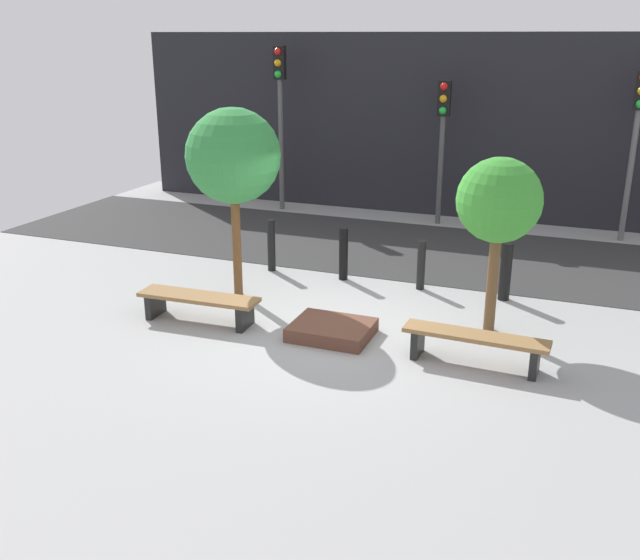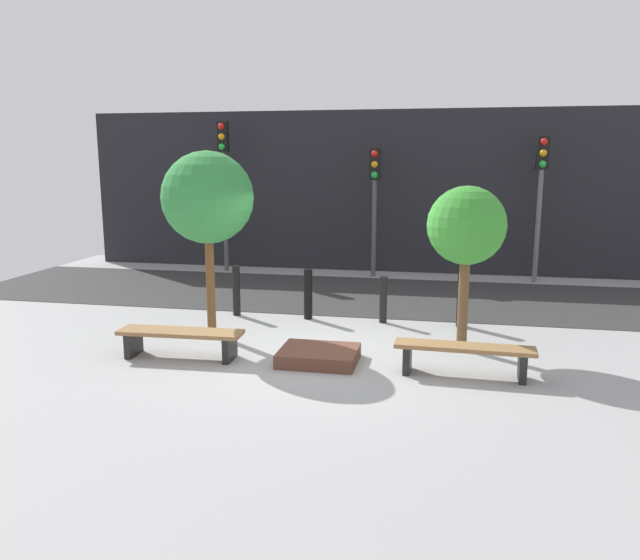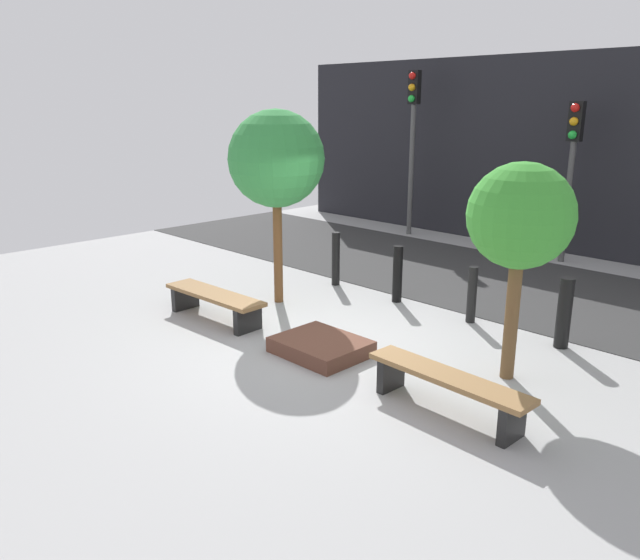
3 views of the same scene
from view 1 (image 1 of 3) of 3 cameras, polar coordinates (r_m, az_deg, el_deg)
The scene contains 15 objects.
ground_plane at distance 10.62m, azimuth 1.13°, elevation -4.35°, with size 18.00×18.00×0.00m, color #9D9D9D.
road_strip at distance 14.87m, azimuth 7.43°, elevation 2.44°, with size 18.00×4.08×0.01m, color #313131.
building_facade at distance 17.68m, azimuth 10.48°, elevation 11.99°, with size 16.20×0.50×4.28m, color black.
bench_left at distance 11.12m, azimuth -9.67°, elevation -1.76°, with size 1.93×0.54×0.43m.
bench_right at distance 9.76m, azimuth 12.31°, elevation -4.90°, with size 1.94×0.45×0.45m.
planter_bed at distance 10.51m, azimuth 0.96°, elevation -4.02°, with size 1.15×0.94×0.20m, color brown.
tree_behind_left_bench at distance 11.69m, azimuth -6.96°, elevation 9.75°, with size 1.54×1.54×3.14m.
tree_behind_right_bench at distance 10.48m, azimuth 14.13°, elevation 6.06°, with size 1.22×1.22×2.60m.
bollard_far_left at distance 13.34m, azimuth -3.91°, elevation 2.78°, with size 0.15×0.15×0.98m, color black.
bollard_left at distance 12.82m, azimuth 1.89°, elevation 2.09°, with size 0.16×0.16×0.96m, color black.
bollard_center at distance 12.46m, azimuth 8.09°, elevation 1.18°, with size 0.14×0.14×0.87m, color black.
bollard_right at distance 12.22m, azimuth 14.62°, elevation 0.66°, with size 0.19×0.19×0.98m, color black.
traffic_light_west at distance 17.85m, azimuth -3.22°, elevation 14.23°, with size 0.28×0.27×3.97m.
traffic_light_mid_west at distance 16.65m, azimuth 9.78°, elevation 12.06°, with size 0.28×0.27×3.26m.
traffic_light_mid_east at distance 16.30m, azimuth 24.01°, elevation 11.22°, with size 0.28×0.27×3.53m.
Camera 1 is at (3.35, -9.15, 4.22)m, focal length 40.00 mm.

